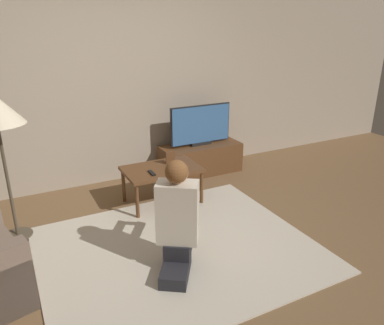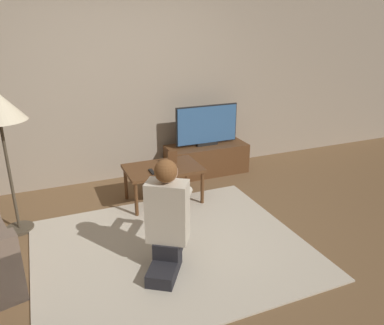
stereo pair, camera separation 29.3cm
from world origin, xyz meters
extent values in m
plane|color=brown|center=(0.00, 0.00, 0.00)|extent=(10.00, 10.00, 0.00)
cube|color=tan|center=(0.00, 1.93, 1.30)|extent=(10.00, 0.06, 2.60)
cube|color=beige|center=(0.00, 0.00, 0.01)|extent=(2.46, 2.05, 0.02)
cube|color=brown|center=(1.10, 1.61, 0.20)|extent=(1.11, 0.46, 0.41)
cube|color=black|center=(1.10, 1.61, 0.43)|extent=(0.30, 0.08, 0.04)
cube|color=black|center=(1.10, 1.62, 0.70)|extent=(0.89, 0.03, 0.53)
cube|color=#38669E|center=(1.10, 1.61, 0.70)|extent=(0.86, 0.04, 0.50)
cube|color=brown|center=(0.26, 0.98, 0.42)|extent=(0.86, 0.56, 0.04)
cylinder|color=brown|center=(-0.13, 0.74, 0.20)|extent=(0.04, 0.04, 0.40)
cylinder|color=brown|center=(0.65, 0.74, 0.20)|extent=(0.04, 0.04, 0.40)
cylinder|color=brown|center=(-0.13, 1.22, 0.20)|extent=(0.04, 0.04, 0.40)
cylinder|color=brown|center=(0.65, 1.22, 0.20)|extent=(0.04, 0.04, 0.40)
cylinder|color=#4C4233|center=(-1.32, 0.93, 0.01)|extent=(0.28, 0.28, 0.03)
cylinder|color=#4C4233|center=(-1.32, 0.93, 0.71)|extent=(0.03, 0.03, 1.36)
cube|color=#232328|center=(-0.19, -0.35, 0.07)|extent=(0.40, 0.46, 0.11)
cube|color=#232328|center=(-0.11, -0.23, 0.20)|extent=(0.32, 0.32, 0.14)
cube|color=beige|center=(-0.11, -0.23, 0.53)|extent=(0.39, 0.35, 0.53)
sphere|color=#DBAD8E|center=(-0.11, -0.23, 0.89)|extent=(0.18, 0.18, 0.18)
sphere|color=brown|center=(-0.12, -0.25, 0.90)|extent=(0.19, 0.19, 0.19)
cube|color=black|center=(0.10, 0.08, 0.56)|extent=(0.13, 0.11, 0.04)
cylinder|color=beige|center=(0.12, -0.08, 0.56)|extent=(0.22, 0.29, 0.07)
cylinder|color=beige|center=(-0.05, 0.04, 0.56)|extent=(0.22, 0.29, 0.07)
cube|color=brown|center=(0.40, 1.05, 0.51)|extent=(0.11, 0.01, 0.15)
cube|color=black|center=(0.09, 0.86, 0.45)|extent=(0.04, 0.15, 0.02)
camera|label=1|loc=(-1.25, -2.71, 2.00)|focal=35.00mm
camera|label=2|loc=(-0.98, -2.84, 2.00)|focal=35.00mm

